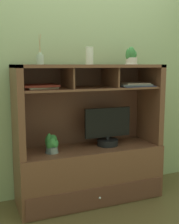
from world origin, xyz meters
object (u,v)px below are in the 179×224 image
object	(u,v)px
media_console	(89,158)
diffuser_bottle	(40,59)
magazine_stack_left	(134,85)
ceramic_vase	(90,56)
tv_monitor	(107,130)
potted_orchid	(53,144)
potted_succulent	(131,56)
potted_fern	(51,144)
magazine_stack_centre	(40,86)

from	to	relation	value
media_console	diffuser_bottle	size ratio (longest dim) A/B	5.37
media_console	diffuser_bottle	xyz separation A→B (m)	(-0.48, 0.02, 1.01)
magazine_stack_left	ceramic_vase	size ratio (longest dim) A/B	2.20
tv_monitor	potted_orchid	world-z (taller)	tv_monitor
potted_orchid	magazine_stack_left	world-z (taller)	magazine_stack_left
media_console	potted_succulent	size ratio (longest dim) A/B	8.05
tv_monitor	potted_fern	xyz separation A→B (m)	(-0.62, -0.04, -0.07)
potted_fern	magazine_stack_centre	bearing A→B (deg)	125.70
potted_orchid	potted_succulent	xyz separation A→B (m)	(0.88, 0.06, 0.84)
tv_monitor	magazine_stack_centre	world-z (taller)	magazine_stack_centre
potted_succulent	ceramic_vase	xyz separation A→B (m)	(-0.48, -0.02, -0.00)
tv_monitor	magazine_stack_left	world-z (taller)	magazine_stack_left
magazine_stack_left	diffuser_bottle	size ratio (longest dim) A/B	1.34
magazine_stack_centre	potted_succulent	size ratio (longest dim) A/B	1.87
potted_fern	tv_monitor	bearing A→B (deg)	3.91
potted_fern	magazine_stack_centre	distance (m)	0.56
diffuser_bottle	magazine_stack_centre	bearing A→B (deg)	97.80
potted_fern	ceramic_vase	xyz separation A→B (m)	(0.42, 0.04, 0.83)
media_console	potted_succulent	bearing A→B (deg)	1.66
potted_fern	magazine_stack_left	size ratio (longest dim) A/B	0.52
magazine_stack_left	media_console	bearing A→B (deg)	171.33
media_console	magazine_stack_left	bearing A→B (deg)	-8.67
tv_monitor	magazine_stack_centre	size ratio (longest dim) A/B	1.46
media_console	magazine_stack_centre	bearing A→B (deg)	174.05
potted_succulent	magazine_stack_centre	bearing A→B (deg)	177.80
magazine_stack_centre	ceramic_vase	xyz separation A→B (m)	(0.49, -0.06, 0.29)
diffuser_bottle	potted_orchid	bearing A→B (deg)	-40.46
tv_monitor	diffuser_bottle	bearing A→B (deg)	177.94
magazine_stack_left	diffuser_bottle	world-z (taller)	diffuser_bottle
potted_orchid	magazine_stack_left	distance (m)	1.03
potted_orchid	ceramic_vase	bearing A→B (deg)	5.80
magazine_stack_left	potted_succulent	bearing A→B (deg)	85.32
magazine_stack_centre	tv_monitor	bearing A→B (deg)	-4.58
media_console	tv_monitor	xyz separation A→B (m)	(0.20, -0.00, 0.28)
ceramic_vase	potted_orchid	bearing A→B (deg)	-174.20
magazine_stack_centre	diffuser_bottle	size ratio (longest dim) A/B	1.25
magazine_stack_left	ceramic_vase	xyz separation A→B (m)	(-0.47, 0.06, 0.29)
potted_orchid	ceramic_vase	distance (m)	0.93
ceramic_vase	potted_succulent	bearing A→B (deg)	2.90
tv_monitor	potted_orchid	xyz separation A→B (m)	(-0.60, -0.05, -0.08)
diffuser_bottle	ceramic_vase	size ratio (longest dim) A/B	1.64
tv_monitor	magazine_stack_left	xyz separation A→B (m)	(0.27, -0.07, 0.47)
potted_orchid	tv_monitor	bearing A→B (deg)	4.39
media_console	magazine_stack_left	distance (m)	0.89
media_console	magazine_stack_centre	size ratio (longest dim) A/B	4.31
potted_orchid	diffuser_bottle	bearing A→B (deg)	139.54
media_console	ceramic_vase	size ratio (longest dim) A/B	8.78
magazine_stack_left	magazine_stack_centre	bearing A→B (deg)	172.71
potted_fern	magazine_stack_left	bearing A→B (deg)	-1.59
magazine_stack_centre	diffuser_bottle	distance (m)	0.26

